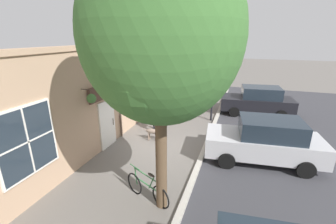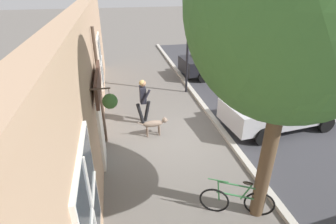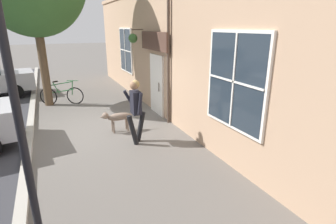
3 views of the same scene
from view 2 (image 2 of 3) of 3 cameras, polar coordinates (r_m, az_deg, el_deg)
ground_plane at (r=9.09m, az=0.29°, el=-6.25°), size 90.00×90.00×0.00m
curb_and_road at (r=11.64m, az=29.73°, el=-2.09°), size 10.10×28.00×0.12m
storefront_facade at (r=7.93m, az=-16.46°, el=5.32°), size 0.95×18.00×4.39m
pedestrian_walking at (r=9.79m, az=-5.44°, el=3.19°), size 0.57×0.54×1.73m
dog_on_leash at (r=9.20m, az=-2.91°, el=-2.55°), size 1.12×0.27×0.67m
street_tree_by_curb at (r=4.93m, az=26.92°, el=18.99°), size 3.80×3.42×6.79m
leaning_bicycle at (r=6.66m, az=14.69°, el=-18.17°), size 1.64×0.68×1.00m
parked_car_mid_block at (r=10.47m, az=23.80°, el=1.51°), size 4.46×2.27×1.75m
parked_car_far_end at (r=15.33m, az=11.29°, el=11.11°), size 4.46×2.27×1.75m
street_lamp at (r=12.11m, az=4.41°, el=17.39°), size 0.32×0.32×4.47m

